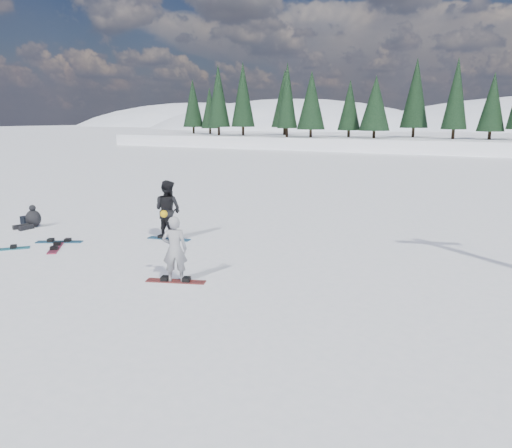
% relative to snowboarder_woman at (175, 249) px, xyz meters
% --- Properties ---
extents(ground, '(420.00, 420.00, 0.00)m').
position_rel_snowboarder_woman_xyz_m(ground, '(-2.94, 0.71, -0.85)').
color(ground, white).
rests_on(ground, ground).
extents(alpine_backdrop, '(412.50, 227.00, 53.20)m').
position_rel_snowboarder_woman_xyz_m(alpine_backdrop, '(-14.67, 189.88, -14.83)').
color(alpine_backdrop, white).
rests_on(alpine_backdrop, ground).
extents(snowboarder_woman, '(0.73, 0.65, 1.83)m').
position_rel_snowboarder_woman_xyz_m(snowboarder_woman, '(0.00, 0.00, 0.00)').
color(snowboarder_woman, '#97979C').
rests_on(snowboarder_woman, ground).
extents(snowboarder_man, '(1.01, 0.81, 2.01)m').
position_rel_snowboarder_woman_xyz_m(snowboarder_man, '(-2.93, 3.51, 0.15)').
color(snowboarder_man, black).
rests_on(snowboarder_man, ground).
extents(seated_rider, '(0.69, 1.05, 0.84)m').
position_rel_snowboarder_woman_xyz_m(seated_rider, '(-8.63, 2.63, -0.53)').
color(seated_rider, black).
rests_on(seated_rider, ground).
extents(gear_bag, '(0.52, 0.43, 0.30)m').
position_rel_snowboarder_woman_xyz_m(gear_bag, '(-9.33, 2.88, -0.70)').
color(gear_bag, black).
rests_on(gear_bag, ground).
extents(snowboard_woman, '(1.51, 0.77, 0.03)m').
position_rel_snowboarder_woman_xyz_m(snowboard_woman, '(0.00, 0.00, -0.84)').
color(snowboard_woman, maroon).
rests_on(snowboard_woman, ground).
extents(snowboard_man, '(1.53, 0.56, 0.03)m').
position_rel_snowboarder_woman_xyz_m(snowboard_man, '(-2.93, 3.51, -0.84)').
color(snowboard_man, '#185989').
rests_on(snowboard_man, ground).
extents(snowboard_loose_a, '(1.20, 1.31, 0.03)m').
position_rel_snowboarder_woman_xyz_m(snowboard_loose_a, '(-6.62, -0.02, -0.84)').
color(snowboard_loose_a, teal).
rests_on(snowboard_loose_a, ground).
extents(snowboard_loose_b, '(1.17, 1.33, 0.03)m').
position_rel_snowboarder_woman_xyz_m(snowboard_loose_b, '(-5.36, 0.89, -0.84)').
color(snowboard_loose_b, maroon).
rests_on(snowboard_loose_b, ground).
extents(snowboard_loose_c, '(1.45, 0.96, 0.03)m').
position_rel_snowboarder_woman_xyz_m(snowboard_loose_c, '(-5.87, 1.47, -0.84)').
color(snowboard_loose_c, '#175780').
rests_on(snowboard_loose_c, ground).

